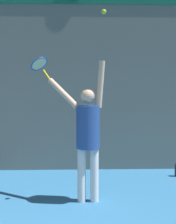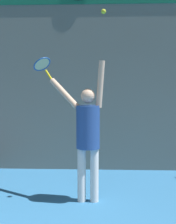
{
  "view_description": "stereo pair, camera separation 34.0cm",
  "coord_description": "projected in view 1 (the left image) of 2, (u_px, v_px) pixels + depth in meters",
  "views": [
    {
      "loc": [
        0.5,
        -1.91,
        1.81
      ],
      "look_at": [
        0.63,
        2.83,
        1.4
      ],
      "focal_mm": 50.0,
      "sensor_mm": 36.0,
      "label": 1
    },
    {
      "loc": [
        0.84,
        -1.91,
        1.81
      ],
      "look_at": [
        0.63,
        2.83,
        1.4
      ],
      "focal_mm": 50.0,
      "sensor_mm": 36.0,
      "label": 2
    }
  ],
  "objects": [
    {
      "name": "back_wall",
      "position": [
        55.0,
        52.0,
        6.54
      ],
      "size": [
        18.0,
        0.1,
        5.0
      ],
      "color": "slate",
      "rests_on": "ground_plane"
    },
    {
      "name": "tennis_racket",
      "position": [
        40.0,
        65.0,
        5.2
      ],
      "size": [
        0.41,
        0.4,
        0.4
      ],
      "color": "yellow"
    },
    {
      "name": "tennis_player",
      "position": [
        87.0,
        131.0,
        4.79
      ],
      "size": [
        0.93,
        0.59,
        2.19
      ],
      "color": "white",
      "rests_on": "ground_plane"
    },
    {
      "name": "tennis_ball",
      "position": [
        104.0,
        12.0,
        4.57
      ],
      "size": [
        0.07,
        0.07,
        0.07
      ],
      "color": "#CCDB2D"
    }
  ]
}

